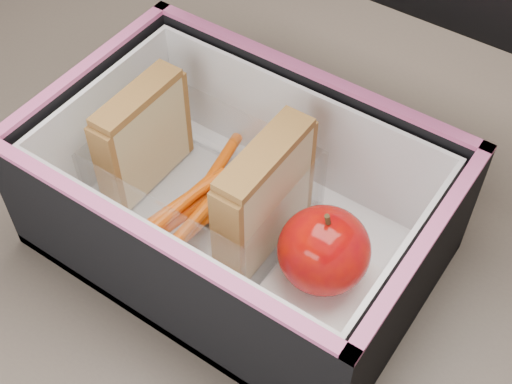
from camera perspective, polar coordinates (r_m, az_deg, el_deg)
kitchen_table at (r=0.69m, az=1.78°, el=-7.08°), size 1.20×0.80×0.75m
lunch_bag at (r=0.55m, az=-1.11°, el=0.31°), size 0.31×0.32×0.28m
plastic_tub at (r=0.58m, az=-4.28°, el=0.80°), size 0.16×0.12×0.07m
sandwich_left at (r=0.60m, az=-9.00°, el=4.36°), size 0.02×0.09×0.10m
sandwich_right at (r=0.54m, az=0.70°, el=-0.45°), size 0.03×0.09×0.11m
carrot_sticks at (r=0.59m, az=-3.89°, el=-0.53°), size 0.04×0.14×0.03m
paper_napkin at (r=0.56m, az=5.46°, el=-7.25°), size 0.08×0.08×0.01m
red_apple at (r=0.53m, az=5.46°, el=-4.66°), size 0.09×0.09×0.08m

